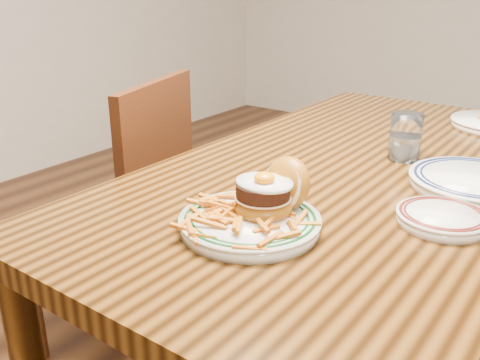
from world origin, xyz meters
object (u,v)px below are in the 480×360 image
Objects in this scene: table at (357,198)px; side_plate at (442,217)px; chair_left at (127,213)px; main_plate at (256,210)px.

side_plate reaches higher than table.
main_plate is at bearing -39.29° from chair_left.
table is 9.28× the size of side_plate.
table is 0.46m from main_plate.
chair_left is at bearing 170.62° from main_plate.
main_plate is (-0.01, -0.44, 0.12)m from table.
chair_left is at bearing 176.74° from side_plate.
table is at bearing 140.66° from side_plate.
chair_left is 1.01m from side_plate.
main_plate is at bearing -91.27° from table.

